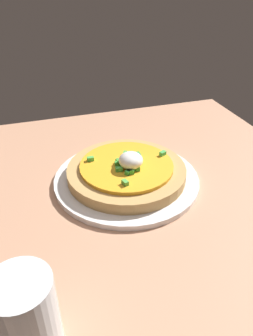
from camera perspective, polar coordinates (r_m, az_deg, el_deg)
dining_table at (r=60.62cm, az=-4.97°, el=-5.47°), size 91.00×73.98×2.07cm
plate at (r=62.90cm, az=0.00°, el=-1.94°), size 28.17×28.17×1.07cm
pizza at (r=61.73cm, az=0.03°, el=-0.43°), size 22.93×22.93×5.89cm
cup_near at (r=38.23cm, az=-17.12°, el=-24.78°), size 6.67×6.67×11.30cm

